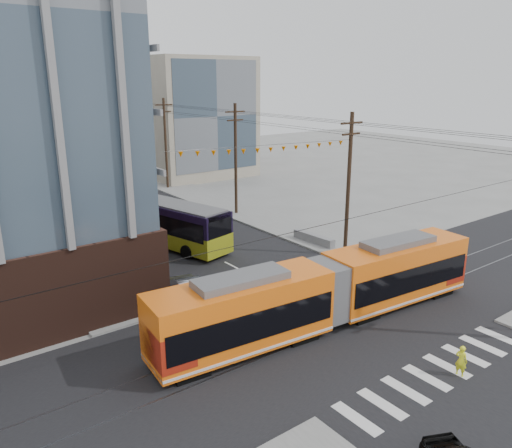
% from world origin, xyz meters
% --- Properties ---
extents(ground, '(160.00, 160.00, 0.00)m').
position_xyz_m(ground, '(0.00, 0.00, 0.00)').
color(ground, slate).
extents(bg_bldg_ne_near, '(14.00, 14.00, 16.00)m').
position_xyz_m(bg_bldg_ne_near, '(16.00, 48.00, 8.00)').
color(bg_bldg_ne_near, gray).
rests_on(bg_bldg_ne_near, ground).
extents(bg_bldg_ne_far, '(16.00, 16.00, 14.00)m').
position_xyz_m(bg_bldg_ne_far, '(18.00, 68.00, 7.00)').
color(bg_bldg_ne_far, '#8C99A5').
rests_on(bg_bldg_ne_far, ground).
extents(utility_pole_far, '(0.30, 0.30, 11.00)m').
position_xyz_m(utility_pole_far, '(8.50, 56.00, 5.50)').
color(utility_pole_far, black).
rests_on(utility_pole_far, ground).
extents(streetcar, '(20.74, 4.74, 3.96)m').
position_xyz_m(streetcar, '(-0.84, 3.69, 1.98)').
color(streetcar, orange).
rests_on(streetcar, ground).
extents(city_bus, '(6.05, 13.68, 3.79)m').
position_xyz_m(city_bus, '(-1.66, 22.23, 1.89)').
color(city_bus, black).
rests_on(city_bus, ground).
extents(parked_car_silver, '(2.47, 4.81, 1.51)m').
position_xyz_m(parked_car_silver, '(-5.50, 11.07, 0.76)').
color(parked_car_silver, '#9CA5B4').
rests_on(parked_car_silver, ground).
extents(parked_car_white, '(3.05, 4.98, 1.35)m').
position_xyz_m(parked_car_white, '(-5.74, 19.47, 0.67)').
color(parked_car_white, '#B9AEAC').
rests_on(parked_car_white, ground).
extents(parked_car_grey, '(3.87, 5.67, 1.44)m').
position_xyz_m(parked_car_grey, '(-5.10, 24.94, 0.72)').
color(parked_car_grey, slate).
rests_on(parked_car_grey, ground).
extents(pedestrian, '(0.42, 0.59, 1.54)m').
position_xyz_m(pedestrian, '(0.61, -3.77, 0.77)').
color(pedestrian, '#F2F825').
rests_on(pedestrian, ground).
extents(jersey_barrier, '(1.17, 4.21, 0.83)m').
position_xyz_m(jersey_barrier, '(8.30, 14.35, 0.42)').
color(jersey_barrier, slate).
rests_on(jersey_barrier, ground).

